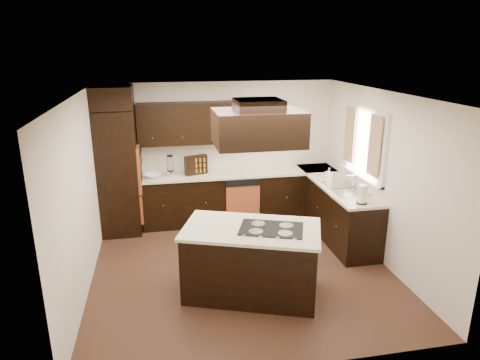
# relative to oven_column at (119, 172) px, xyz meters

# --- Properties ---
(floor) EXTENTS (4.20, 4.20, 0.02)m
(floor) POSITION_rel_oven_column_xyz_m (1.78, -1.71, -1.07)
(floor) COLOR brown
(floor) RESTS_ON ground
(ceiling) EXTENTS (4.20, 4.20, 0.02)m
(ceiling) POSITION_rel_oven_column_xyz_m (1.78, -1.71, 1.45)
(ceiling) COLOR white
(ceiling) RESTS_ON ground
(wall_back) EXTENTS (4.20, 0.02, 2.50)m
(wall_back) POSITION_rel_oven_column_xyz_m (1.78, 0.40, 0.19)
(wall_back) COLOR white
(wall_back) RESTS_ON ground
(wall_front) EXTENTS (4.20, 0.02, 2.50)m
(wall_front) POSITION_rel_oven_column_xyz_m (1.78, -3.81, 0.19)
(wall_front) COLOR white
(wall_front) RESTS_ON ground
(wall_left) EXTENTS (0.02, 4.20, 2.50)m
(wall_left) POSITION_rel_oven_column_xyz_m (-0.33, -1.71, 0.19)
(wall_left) COLOR white
(wall_left) RESTS_ON ground
(wall_right) EXTENTS (0.02, 4.20, 2.50)m
(wall_right) POSITION_rel_oven_column_xyz_m (3.88, -1.71, 0.19)
(wall_right) COLOR white
(wall_right) RESTS_ON ground
(oven_column) EXTENTS (0.65, 0.75, 2.12)m
(oven_column) POSITION_rel_oven_column_xyz_m (0.00, 0.00, 0.00)
(oven_column) COLOR black
(oven_column) RESTS_ON floor
(wall_oven_face) EXTENTS (0.05, 0.62, 0.78)m
(wall_oven_face) POSITION_rel_oven_column_xyz_m (0.35, 0.00, 0.06)
(wall_oven_face) COLOR #BA552D
(wall_oven_face) RESTS_ON oven_column
(base_cabinets_back) EXTENTS (2.93, 0.60, 0.88)m
(base_cabinets_back) POSITION_rel_oven_column_xyz_m (1.81, 0.09, -0.62)
(base_cabinets_back) COLOR black
(base_cabinets_back) RESTS_ON floor
(base_cabinets_right) EXTENTS (0.60, 2.40, 0.88)m
(base_cabinets_right) POSITION_rel_oven_column_xyz_m (3.58, -0.80, -0.62)
(base_cabinets_right) COLOR black
(base_cabinets_right) RESTS_ON floor
(countertop_back) EXTENTS (2.93, 0.63, 0.04)m
(countertop_back) POSITION_rel_oven_column_xyz_m (1.81, 0.08, -0.16)
(countertop_back) COLOR beige
(countertop_back) RESTS_ON base_cabinets_back
(countertop_right) EXTENTS (0.63, 2.40, 0.04)m
(countertop_right) POSITION_rel_oven_column_xyz_m (3.56, -0.80, -0.16)
(countertop_right) COLOR beige
(countertop_right) RESTS_ON base_cabinets_right
(upper_cabinets) EXTENTS (2.00, 0.34, 0.72)m
(upper_cabinets) POSITION_rel_oven_column_xyz_m (1.34, 0.23, 0.75)
(upper_cabinets) COLOR black
(upper_cabinets) RESTS_ON wall_back
(dishwasher_front) EXTENTS (0.60, 0.05, 0.72)m
(dishwasher_front) POSITION_rel_oven_column_xyz_m (2.10, -0.20, -0.66)
(dishwasher_front) COLOR #BA552D
(dishwasher_front) RESTS_ON floor
(window_frame) EXTENTS (0.06, 1.32, 1.12)m
(window_frame) POSITION_rel_oven_column_xyz_m (3.85, -1.16, 0.59)
(window_frame) COLOR white
(window_frame) RESTS_ON wall_right
(window_pane) EXTENTS (0.00, 1.20, 1.00)m
(window_pane) POSITION_rel_oven_column_xyz_m (3.87, -1.16, 0.59)
(window_pane) COLOR white
(window_pane) RESTS_ON wall_right
(curtain_left) EXTENTS (0.02, 0.34, 0.90)m
(curtain_left) POSITION_rel_oven_column_xyz_m (3.79, -1.57, 0.64)
(curtain_left) COLOR beige
(curtain_left) RESTS_ON wall_right
(curtain_right) EXTENTS (0.02, 0.34, 0.90)m
(curtain_right) POSITION_rel_oven_column_xyz_m (3.79, -0.74, 0.64)
(curtain_right) COLOR beige
(curtain_right) RESTS_ON wall_right
(sink_rim) EXTENTS (0.52, 0.84, 0.01)m
(sink_rim) POSITION_rel_oven_column_xyz_m (3.58, -1.16, -0.14)
(sink_rim) COLOR silver
(sink_rim) RESTS_ON countertop_right
(island) EXTENTS (1.85, 1.41, 0.88)m
(island) POSITION_rel_oven_column_xyz_m (1.78, -2.37, -0.62)
(island) COLOR black
(island) RESTS_ON floor
(island_top) EXTENTS (1.93, 1.49, 0.04)m
(island_top) POSITION_rel_oven_column_xyz_m (1.78, -2.37, -0.16)
(island_top) COLOR beige
(island_top) RESTS_ON island
(cooktop) EXTENTS (0.91, 0.75, 0.01)m
(cooktop) POSITION_rel_oven_column_xyz_m (2.01, -2.46, -0.13)
(cooktop) COLOR black
(cooktop) RESTS_ON island_top
(range_hood) EXTENTS (1.05, 0.72, 0.42)m
(range_hood) POSITION_rel_oven_column_xyz_m (1.88, -2.25, 1.10)
(range_hood) COLOR black
(range_hood) RESTS_ON ceiling
(hood_duct) EXTENTS (0.55, 0.50, 0.13)m
(hood_duct) POSITION_rel_oven_column_xyz_m (1.88, -2.25, 1.38)
(hood_duct) COLOR black
(hood_duct) RESTS_ON ceiling
(blender_base) EXTENTS (0.15, 0.15, 0.10)m
(blender_base) POSITION_rel_oven_column_xyz_m (0.87, 0.05, -0.09)
(blender_base) COLOR silver
(blender_base) RESTS_ON countertop_back
(blender_pitcher) EXTENTS (0.13, 0.13, 0.26)m
(blender_pitcher) POSITION_rel_oven_column_xyz_m (0.87, 0.05, 0.09)
(blender_pitcher) COLOR silver
(blender_pitcher) RESTS_ON blender_base
(spice_rack) EXTENTS (0.42, 0.23, 0.34)m
(spice_rack) POSITION_rel_oven_column_xyz_m (1.32, 0.09, 0.03)
(spice_rack) COLOR black
(spice_rack) RESTS_ON countertop_back
(mixing_bowl) EXTENTS (0.36, 0.36, 0.07)m
(mixing_bowl) POSITION_rel_oven_column_xyz_m (0.57, 0.03, -0.11)
(mixing_bowl) COLOR white
(mixing_bowl) RESTS_ON countertop_back
(soap_bottle) EXTENTS (0.10, 0.10, 0.20)m
(soap_bottle) POSITION_rel_oven_column_xyz_m (3.50, -0.64, -0.04)
(soap_bottle) COLOR white
(soap_bottle) RESTS_ON countertop_right
(paper_towel) EXTENTS (0.16, 0.16, 0.28)m
(paper_towel) POSITION_rel_oven_column_xyz_m (3.52, -1.84, 0.00)
(paper_towel) COLOR white
(paper_towel) RESTS_ON countertop_right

